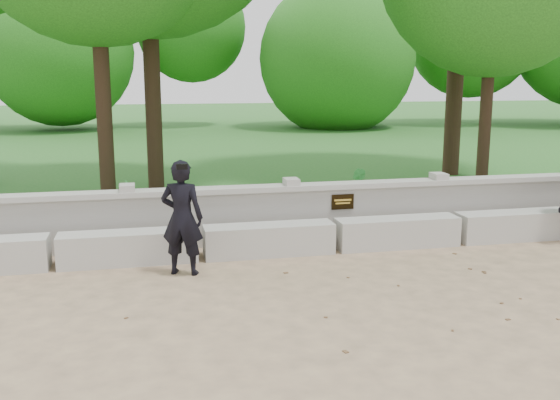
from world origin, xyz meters
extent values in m
plane|color=tan|center=(0.00, 0.00, 0.00)|extent=(80.00, 80.00, 0.00)
cube|color=#215F1F|center=(0.00, 14.00, 0.12)|extent=(40.00, 22.00, 0.25)
cube|color=#AFADA5|center=(-3.00, 1.90, 0.23)|extent=(1.90, 0.45, 0.45)
cube|color=#AFADA5|center=(-1.00, 1.90, 0.23)|extent=(1.90, 0.45, 0.45)
cube|color=#AFADA5|center=(1.00, 1.90, 0.23)|extent=(1.90, 0.45, 0.45)
cube|color=#AFADA5|center=(3.00, 1.90, 0.23)|extent=(1.90, 0.45, 0.45)
cube|color=#A4A29B|center=(0.00, 2.60, 0.41)|extent=(12.50, 0.25, 0.82)
cube|color=#AFADA5|center=(0.00, 2.60, 0.86)|extent=(12.50, 0.35, 0.08)
cube|color=black|center=(0.30, 2.46, 0.62)|extent=(0.36, 0.02, 0.24)
imported|color=black|center=(-2.29, 1.26, 0.76)|extent=(0.65, 0.54, 1.52)
cube|color=black|center=(-2.29, 0.96, 1.47)|extent=(0.14, 0.07, 0.07)
cylinder|color=#382619|center=(-3.42, 5.39, 2.39)|extent=(0.29, 0.29, 4.28)
cylinder|color=#382619|center=(-2.50, 6.41, 2.69)|extent=(0.33, 0.33, 4.87)
cylinder|color=#382619|center=(4.03, 4.72, 2.07)|extent=(0.25, 0.25, 3.64)
cylinder|color=#382619|center=(4.43, 6.82, 3.11)|extent=(0.39, 0.39, 5.72)
imported|color=#2E8836|center=(-3.00, 4.37, 0.51)|extent=(0.29, 0.33, 0.53)
imported|color=#2E8836|center=(1.33, 4.59, 0.53)|extent=(0.34, 0.37, 0.55)
camera|label=1|loc=(-2.75, -6.73, 2.59)|focal=40.00mm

